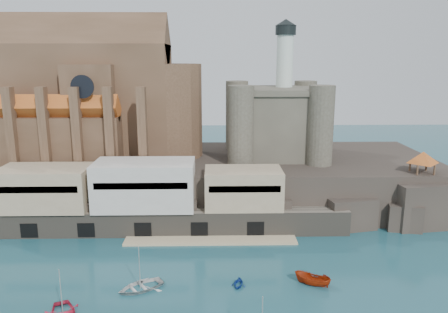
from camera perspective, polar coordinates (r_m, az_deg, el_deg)
name	(u,v)px	position (r m, az deg, el deg)	size (l,w,h in m)	color
ground	(195,296)	(61.82, -3.86, -17.73)	(300.00, 300.00, 0.00)	#184550
promontory	(201,180)	(96.29, -2.96, -3.12)	(100.00, 36.00, 10.00)	black
quay	(144,199)	(81.38, -10.40, -5.51)	(70.00, 12.00, 13.05)	#5F574C
church	(90,101)	(99.19, -17.10, 6.93)	(47.00, 25.93, 30.51)	#4C3523
castle_keep	(276,119)	(96.04, 6.76, 4.94)	(21.20, 21.20, 29.30)	#484438
rock_outcrop	(419,203)	(92.32, 24.08, -5.56)	(14.50, 10.50, 8.70)	black
pavilion	(423,159)	(90.25, 24.54, -0.27)	(6.40, 6.40, 5.40)	#4C3523
boat_5	(312,285)	(65.51, 11.43, -16.09)	(1.93, 1.99, 5.14)	#992809
boat_6	(140,289)	(64.38, -10.86, -16.61)	(4.61, 1.34, 6.46)	silver
boat_7	(238,286)	(64.13, 1.88, -16.50)	(2.55, 1.56, 2.96)	navy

